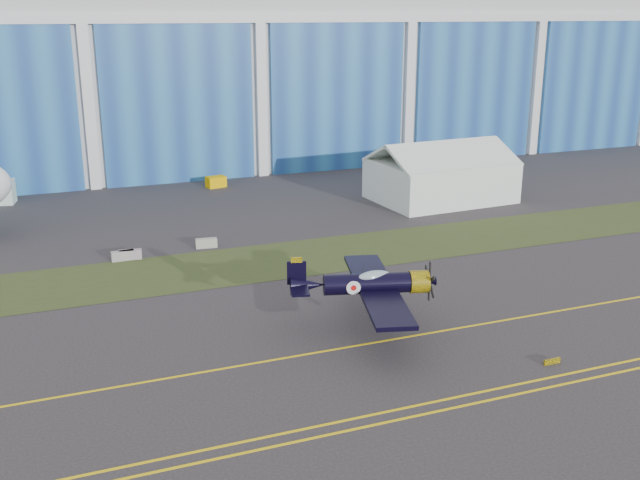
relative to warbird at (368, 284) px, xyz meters
name	(u,v)px	position (x,y,z in m)	size (l,w,h in m)	color
ground	(170,343)	(-13.43, 2.62, -3.35)	(260.00, 260.00, 0.00)	#353134
grass_median	(138,277)	(-13.43, 16.62, -3.33)	(260.00, 10.00, 0.02)	#475128
hangar	(72,57)	(-13.43, 74.40, 11.61)	(220.00, 45.70, 30.00)	silver
taxiway_centreline	(185,375)	(-13.43, -2.38, -3.34)	(200.00, 0.20, 0.02)	yellow
edge_line_near	(224,457)	(-13.43, -11.88, -3.34)	(80.00, 0.20, 0.02)	yellow
edge_line_far	(219,447)	(-13.43, -10.88, -3.34)	(80.00, 0.20, 0.02)	yellow
guard_board_right	(552,361)	(8.57, -9.38, -3.18)	(1.20, 0.15, 0.35)	yellow
warbird	(368,284)	(0.00, 0.00, 0.00)	(14.92, 16.60, 4.16)	black
tent	(441,170)	(23.94, 30.94, 0.21)	(16.02, 12.18, 7.13)	white
tug	(216,182)	(0.87, 47.24, -2.66)	(2.36, 1.48, 1.38)	#EBB400
gse_box	(494,159)	(41.50, 45.80, -2.40)	(3.19, 1.70, 1.91)	gray
barrier_a	(123,256)	(-14.03, 21.65, -2.90)	(2.00, 0.60, 0.90)	gray
barrier_b	(130,255)	(-13.35, 21.71, -2.90)	(2.00, 0.60, 0.90)	#9E8B9A
barrier_c	(206,243)	(-6.17, 22.65, -2.90)	(2.00, 0.60, 0.90)	#9F9E93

